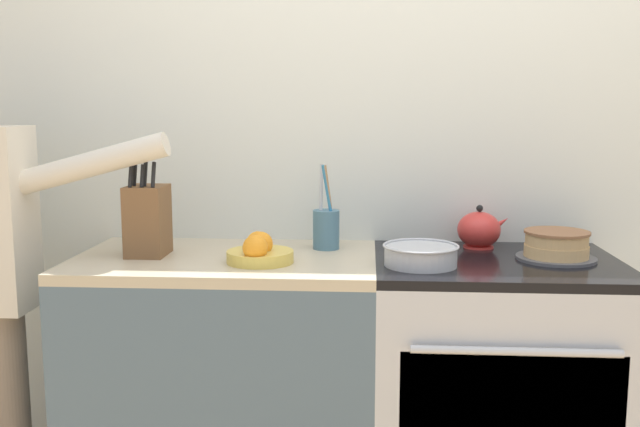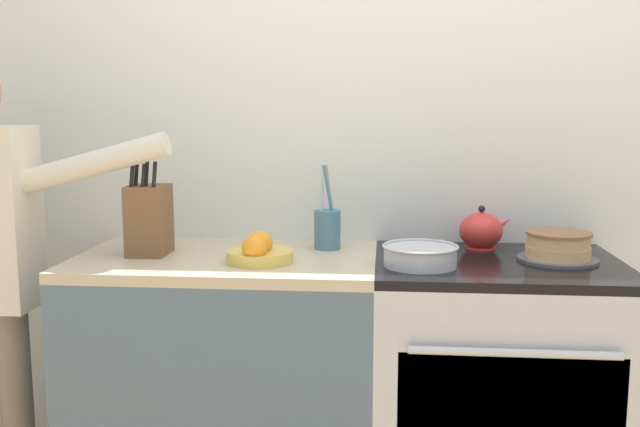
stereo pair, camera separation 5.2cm
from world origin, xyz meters
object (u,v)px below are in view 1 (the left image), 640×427
Objects in this scene: tea_kettle at (479,230)px; fruit_bowl at (259,251)px; utensil_crock at (326,227)px; stove_range at (493,396)px; layer_cake at (556,246)px; mixing_bowl at (421,255)px; knife_block at (148,220)px.

fruit_bowl is (-0.73, -0.30, -0.03)m from tea_kettle.
utensil_crock is (-0.54, -0.06, 0.01)m from tea_kettle.
fruit_bowl is (-0.76, -0.10, 0.50)m from stove_range.
tea_kettle reaches higher than layer_cake.
fruit_bowl is at bearing 179.00° from mixing_bowl.
mixing_bowl is (-0.26, -0.10, 0.50)m from stove_range.
fruit_bowl reaches higher than layer_cake.
knife_block is at bearing 173.62° from mixing_bowl.
tea_kettle is 1.14m from knife_block.
layer_cake is 0.78× the size of knife_block.
fruit_bowl is (-0.95, -0.11, -0.01)m from layer_cake.
knife_block is at bearing -179.78° from stove_range.
tea_kettle is at bearing 139.65° from layer_cake.
stove_range is 0.79m from utensil_crock.
mixing_bowl is 0.40m from utensil_crock.
tea_kettle is at bearing 6.09° from utensil_crock.
knife_block is at bearing -169.61° from tea_kettle.
mixing_bowl is 0.51m from fruit_bowl.
utensil_crock reaches higher than layer_cake.
layer_cake is 0.77m from utensil_crock.
mixing_bowl is 0.90m from knife_block.
layer_cake is at bearing 4.65° from stove_range.
stove_range is 0.57m from mixing_bowl.
layer_cake is 0.96m from fruit_bowl.
utensil_crock is at bearing 170.32° from layer_cake.
utensil_crock is 0.31m from fruit_bowl.
tea_kettle is at bearing 98.53° from stove_range.
stove_range is at bearing 22.22° from mixing_bowl.
layer_cake is 0.29m from tea_kettle.
utensil_crock reaches higher than tea_kettle.
layer_cake is at bearing 0.84° from knife_block.
utensil_crock is at bearing 165.72° from stove_range.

